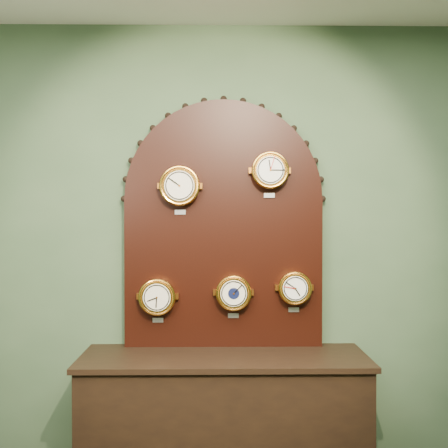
{
  "coord_description": "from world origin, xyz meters",
  "views": [
    {
      "loc": [
        -0.04,
        -0.78,
        1.64
      ],
      "look_at": [
        0.0,
        2.25,
        1.58
      ],
      "focal_mm": 42.52,
      "sensor_mm": 36.0,
      "label": 1
    }
  ],
  "objects_px": {
    "roman_clock": "(180,186)",
    "barometer": "(234,293)",
    "arabic_clock": "(270,170)",
    "tide_clock": "(295,288)",
    "shop_counter": "(224,430)",
    "hygrometer": "(157,297)",
    "display_board": "(224,216)"
  },
  "relations": [
    {
      "from": "shop_counter",
      "to": "roman_clock",
      "type": "distance_m",
      "value": 1.44
    },
    {
      "from": "barometer",
      "to": "tide_clock",
      "type": "height_order",
      "value": "tide_clock"
    },
    {
      "from": "shop_counter",
      "to": "display_board",
      "type": "xyz_separation_m",
      "value": [
        0.0,
        0.22,
        1.23
      ]
    },
    {
      "from": "arabic_clock",
      "to": "hygrometer",
      "type": "distance_m",
      "value": 1.01
    },
    {
      "from": "display_board",
      "to": "barometer",
      "type": "relative_size",
      "value": 5.77
    },
    {
      "from": "roman_clock",
      "to": "arabic_clock",
      "type": "relative_size",
      "value": 1.06
    },
    {
      "from": "shop_counter",
      "to": "tide_clock",
      "type": "bearing_deg",
      "value": 19.88
    },
    {
      "from": "hygrometer",
      "to": "tide_clock",
      "type": "relative_size",
      "value": 1.08
    },
    {
      "from": "shop_counter",
      "to": "arabic_clock",
      "type": "height_order",
      "value": "arabic_clock"
    },
    {
      "from": "arabic_clock",
      "to": "tide_clock",
      "type": "distance_m",
      "value": 0.72
    },
    {
      "from": "roman_clock",
      "to": "barometer",
      "type": "height_order",
      "value": "roman_clock"
    },
    {
      "from": "roman_clock",
      "to": "tide_clock",
      "type": "xyz_separation_m",
      "value": [
        0.69,
        0.0,
        -0.61
      ]
    },
    {
      "from": "display_board",
      "to": "hygrometer",
      "type": "relative_size",
      "value": 5.62
    },
    {
      "from": "shop_counter",
      "to": "roman_clock",
      "type": "bearing_deg",
      "value": 149.71
    },
    {
      "from": "shop_counter",
      "to": "tide_clock",
      "type": "height_order",
      "value": "tide_clock"
    },
    {
      "from": "roman_clock",
      "to": "hygrometer",
      "type": "xyz_separation_m",
      "value": [
        -0.14,
        0.0,
        -0.66
      ]
    },
    {
      "from": "display_board",
      "to": "hygrometer",
      "type": "distance_m",
      "value": 0.63
    },
    {
      "from": "arabic_clock",
      "to": "roman_clock",
      "type": "bearing_deg",
      "value": -179.95
    },
    {
      "from": "display_board",
      "to": "shop_counter",
      "type": "bearing_deg",
      "value": -90.0
    },
    {
      "from": "shop_counter",
      "to": "barometer",
      "type": "xyz_separation_m",
      "value": [
        0.06,
        0.15,
        0.76
      ]
    },
    {
      "from": "arabic_clock",
      "to": "barometer",
      "type": "relative_size",
      "value": 1.03
    },
    {
      "from": "roman_clock",
      "to": "arabic_clock",
      "type": "distance_m",
      "value": 0.55
    },
    {
      "from": "barometer",
      "to": "tide_clock",
      "type": "distance_m",
      "value": 0.37
    },
    {
      "from": "hygrometer",
      "to": "tide_clock",
      "type": "height_order",
      "value": "tide_clock"
    },
    {
      "from": "arabic_clock",
      "to": "tide_clock",
      "type": "bearing_deg",
      "value": 0.22
    },
    {
      "from": "hygrometer",
      "to": "barometer",
      "type": "distance_m",
      "value": 0.46
    },
    {
      "from": "shop_counter",
      "to": "barometer",
      "type": "relative_size",
      "value": 6.04
    },
    {
      "from": "arabic_clock",
      "to": "barometer",
      "type": "bearing_deg",
      "value": 179.98
    },
    {
      "from": "hygrometer",
      "to": "tide_clock",
      "type": "bearing_deg",
      "value": 0.04
    },
    {
      "from": "display_board",
      "to": "barometer",
      "type": "xyz_separation_m",
      "value": [
        0.06,
        -0.07,
        -0.46
      ]
    },
    {
      "from": "tide_clock",
      "to": "barometer",
      "type": "bearing_deg",
      "value": -179.92
    },
    {
      "from": "shop_counter",
      "to": "hygrometer",
      "type": "height_order",
      "value": "hygrometer"
    }
  ]
}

